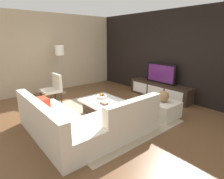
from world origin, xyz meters
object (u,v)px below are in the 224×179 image
Objects in this scene: television at (161,73)px; floor_lamp at (60,54)px; ottoman at (162,109)px; coffee_table at (103,107)px; decorative_ball at (163,96)px; book_stack at (104,103)px; accent_chair_near at (53,87)px; fruit_bowl at (102,96)px; media_console at (160,90)px; sectional_couch at (82,123)px.

floor_lamp reaches higher than television.
television is 0.64× the size of floor_lamp.
floor_lamp reaches higher than ottoman.
decorative_ball is at bearing 44.11° from coffee_table.
book_stack reaches higher than ottoman.
accent_chair_near is 0.52× the size of floor_lamp.
coffee_table is at bearing -29.16° from fruit_bowl.
fruit_bowl is at bearing 150.35° from book_stack.
decorative_ball is at bearing 0.00° from ottoman.
coffee_table is (-0.10, -2.30, -0.05)m from media_console.
television is 3.45m from accent_chair_near.
decorative_ball is (2.85, 1.65, 0.05)m from accent_chair_near.
media_console is at bearing 87.51° from coffee_table.
accent_chair_near is 2.03m from book_stack.
accent_chair_near is at bearing 170.18° from sectional_couch.
book_stack is (-0.87, -1.19, -0.13)m from decorative_ball.
media_console reaches higher than ottoman.
fruit_bowl is at bearing -97.24° from media_console.
media_console is 7.75× the size of decorative_ball.
media_console is at bearing 92.81° from book_stack.
floor_lamp is 3.91m from ottoman.
media_console is at bearing -90.00° from television.
coffee_table is 0.33m from book_stack.
television is 1.61m from decorative_ball.
ottoman is (0.99, -1.24, -0.05)m from media_console.
television is 1.53× the size of ottoman.
book_stack is at bearing -87.19° from media_console.
coffee_table is at bearing -92.49° from media_console.
coffee_table is at bearing -92.49° from television.
fruit_bowl is at bearing 25.18° from accent_chair_near.
book_stack is at bearing -29.65° from fruit_bowl.
floor_lamp is (-0.72, 0.61, 0.92)m from accent_chair_near.
floor_lamp is 3.82m from decorative_ball.
floor_lamp is at bearing -178.09° from fruit_bowl.
decorative_ball is at bearing 16.16° from floor_lamp.
television is 1.23× the size of accent_chair_near.
coffee_table is 1.47× the size of ottoman.
sectional_couch is (0.49, -3.29, -0.54)m from television.
ottoman is 2.50× the size of decorative_ball.
fruit_bowl reaches higher than book_stack.
television is at bearing 82.76° from fruit_bowl.
floor_lamp reaches higher than decorative_ball.
book_stack is (-0.37, 0.87, 0.13)m from sectional_couch.
television is at bearing 87.51° from coffee_table.
floor_lamp reaches higher than book_stack.
television is 2.46m from book_stack.
decorative_ball is at bearing 31.70° from accent_chair_near.
media_console is 3.44m from accent_chair_near.
floor_lamp is at bearing 141.54° from accent_chair_near.
accent_chair_near reaches higher than fruit_bowl.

